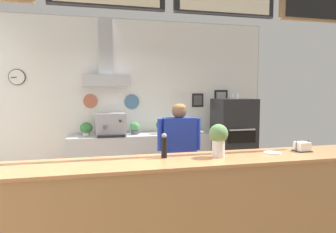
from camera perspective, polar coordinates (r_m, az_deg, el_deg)
back_wall_assembly at (r=5.75m, az=-6.65°, el=3.74°), size 5.22×2.94×3.03m
service_counter at (r=3.07m, az=1.76°, el=-17.72°), size 4.59×0.63×1.07m
back_prep_counter at (r=5.67m, az=-5.16°, el=-8.01°), size 2.50×0.59×0.94m
pizza_oven at (r=5.86m, az=11.93°, el=-4.46°), size 0.69×0.65×1.67m
shop_worker at (r=4.31m, az=2.05°, el=-7.12°), size 0.60×0.25×1.54m
espresso_machine at (r=5.49m, az=-10.52°, el=-1.46°), size 0.51×0.49×0.39m
potted_basil at (r=5.62m, az=-1.21°, el=-1.72°), size 0.20×0.20×0.25m
potted_oregano at (r=5.78m, az=4.11°, el=-1.48°), size 0.19×0.19×0.25m
potted_rosemary at (r=5.52m, az=-14.77°, el=-2.13°), size 0.21×0.21×0.23m
potted_thyme at (r=5.57m, az=-6.11°, el=-2.06°), size 0.18×0.18×0.22m
basil_vase at (r=3.02m, az=9.23°, el=-4.13°), size 0.18×0.18×0.32m
pepper_grinder at (r=2.96m, az=-0.71°, el=-5.38°), size 0.05×0.05×0.24m
condiment_plate at (r=3.36m, az=18.62°, el=-6.32°), size 0.18×0.18×0.01m
napkin_holder at (r=3.58m, az=23.39°, el=-5.16°), size 0.16×0.15×0.11m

